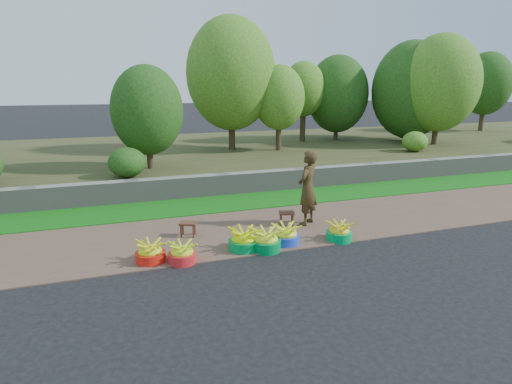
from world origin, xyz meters
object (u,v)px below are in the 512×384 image
object	(u,v)px
basin_a	(150,253)
basin_c	(244,240)
basin_e	(286,235)
basin_b	(182,254)
basin_d	(266,241)
stool_left	(188,225)
vendor_woman	(307,188)
stool_right	(287,215)
basin_f	(339,232)

from	to	relation	value
basin_a	basin_c	bearing A→B (deg)	-0.04
basin_e	basin_b	bearing A→B (deg)	-174.20
basin_d	stool_left	world-z (taller)	basin_d
basin_c	basin_b	bearing A→B (deg)	-170.97
basin_b	stool_left	world-z (taller)	basin_b
basin_c	vendor_woman	world-z (taller)	vendor_woman
basin_d	basin_e	size ratio (longest dim) A/B	1.04
basin_a	basin_b	xyz separation A→B (m)	(0.48, -0.17, -0.01)
stool_left	vendor_woman	size ratio (longest dim) A/B	0.24
basin_a	stool_right	bearing A→B (deg)	19.09
basin_b	basin_a	bearing A→B (deg)	159.98
basin_a	basin_f	bearing A→B (deg)	-2.16
vendor_woman	basin_c	bearing A→B (deg)	-11.91
basin_b	vendor_woman	size ratio (longest dim) A/B	0.30
basin_a	basin_d	world-z (taller)	basin_d
basin_b	basin_e	bearing A→B (deg)	5.80
basin_c	basin_f	world-z (taller)	basin_c
basin_b	basin_f	size ratio (longest dim) A/B	0.96
basin_a	stool_left	bearing A→B (deg)	50.99
basin_b	vendor_woman	world-z (taller)	vendor_woman
vendor_woman	basin_f	bearing A→B (deg)	58.79
basin_f	basin_d	bearing A→B (deg)	-179.57
basin_c	basin_e	bearing A→B (deg)	1.31
basin_b	basin_c	xyz separation A→B (m)	(1.09, 0.17, 0.02)
basin_f	vendor_woman	world-z (taller)	vendor_woman
basin_f	stool_right	bearing A→B (deg)	117.67
vendor_woman	stool_right	bearing A→B (deg)	-51.74
stool_right	vendor_woman	distance (m)	0.68
basin_c	stool_right	distance (m)	1.55
basin_a	basin_e	bearing A→B (deg)	0.41
basin_d	basin_e	bearing A→B (deg)	19.57
basin_a	basin_c	world-z (taller)	basin_c
basin_b	stool_left	xyz separation A→B (m)	(0.31, 1.15, 0.08)
basin_e	vendor_woman	size ratio (longest dim) A/B	0.33
basin_b	basin_c	size ratio (longest dim) A/B	0.86
basin_a	basin_e	distance (m)	2.36
basin_d	vendor_woman	xyz separation A→B (m)	(1.26, 1.02, 0.60)
basin_a	basin_f	xyz separation A→B (m)	(3.35, -0.13, -0.00)
vendor_woman	basin_d	bearing A→B (deg)	-1.54
basin_a	vendor_woman	world-z (taller)	vendor_woman
basin_e	vendor_woman	bearing A→B (deg)	46.25
basin_f	stool_left	distance (m)	2.79
basin_a	stool_right	distance (m)	2.94
basin_b	basin_e	world-z (taller)	basin_e
basin_d	vendor_woman	bearing A→B (deg)	38.92
basin_b	stool_right	distance (m)	2.57
basin_f	stool_left	size ratio (longest dim) A/B	1.30
basin_f	stool_right	xyz separation A→B (m)	(-0.57, 1.09, 0.07)
basin_d	stool_right	distance (m)	1.39
basin_c	basin_d	distance (m)	0.39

